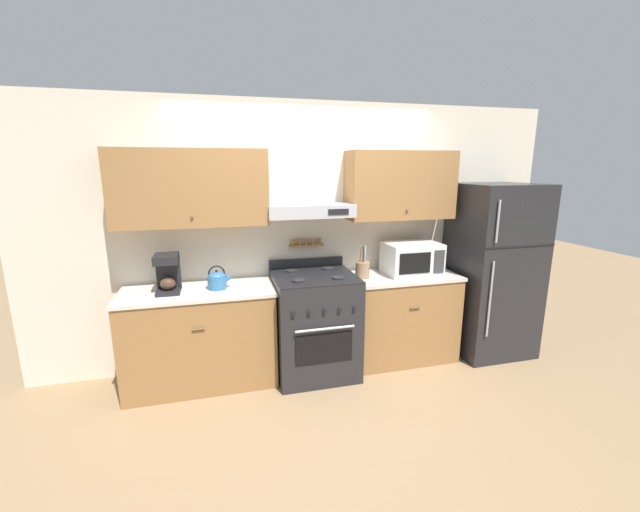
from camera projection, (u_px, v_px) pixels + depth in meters
name	position (u px, v px, depth m)	size (l,w,h in m)	color
ground_plane	(321.00, 383.00, 3.60)	(16.00, 16.00, 0.00)	#937551
wall_back	(301.00, 220.00, 3.81)	(5.20, 0.46, 2.55)	beige
counter_left	(201.00, 336.00, 3.54)	(1.32, 0.61, 0.89)	olive
counter_right	(400.00, 316.00, 4.02)	(1.09, 0.61, 0.89)	olive
stove_range	(314.00, 324.00, 3.72)	(0.75, 0.74, 1.05)	#232326
refrigerator	(492.00, 270.00, 4.10)	(0.77, 0.74, 1.78)	#232326
tea_kettle	(217.00, 280.00, 3.44)	(0.21, 0.16, 0.21)	teal
coffee_maker	(168.00, 273.00, 3.35)	(0.19, 0.25, 0.33)	black
microwave	(412.00, 258.00, 3.91)	(0.53, 0.39, 0.31)	white
utensil_crock	(362.00, 269.00, 3.78)	(0.14, 0.14, 0.31)	#8E7051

